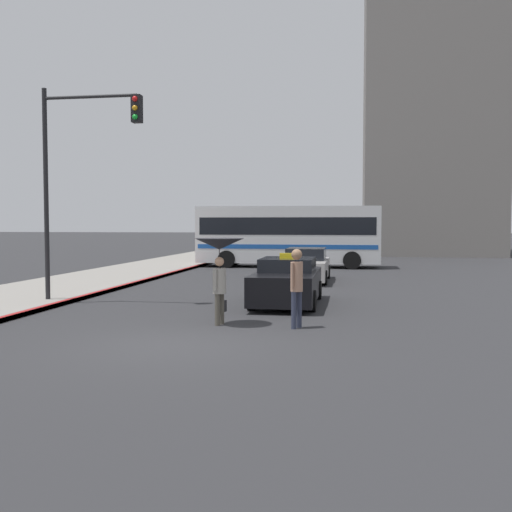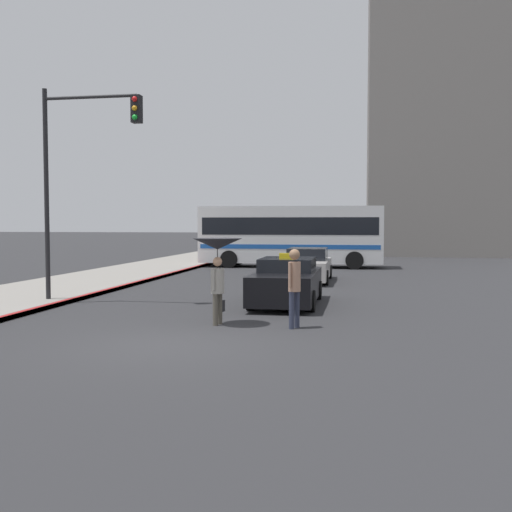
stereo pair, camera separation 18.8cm
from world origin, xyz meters
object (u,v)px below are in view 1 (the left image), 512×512
Objects in this scene: pedestrian_with_umbrella at (219,253)px; pedestrian_man at (297,281)px; sedan_red at (306,266)px; city_bus at (288,234)px; taxi at (287,282)px; traffic_light at (80,157)px.

pedestrian_with_umbrella is 1.98m from pedestrian_man.
sedan_red is 0.46× the size of city_bus.
taxi is at bearing 90.08° from sedan_red.
traffic_light is at bearing -85.47° from pedestrian_man.
sedan_red is at bearing 9.97° from pedestrian_with_umbrella.
sedan_red is 10.97m from traffic_light.
pedestrian_man reaches higher than sedan_red.
sedan_red is 11.43m from pedestrian_man.
pedestrian_with_umbrella is (-1.19, -11.24, 1.08)m from sedan_red.
traffic_light reaches higher than taxi.
sedan_red is 11.35m from pedestrian_with_umbrella.
taxi is 2.14× the size of pedestrian_with_umbrella.
traffic_light is at bearing -15.35° from city_bus.
sedan_red is 2.52× the size of pedestrian_man.
city_bus is at bearing 17.34° from pedestrian_with_umbrella.
pedestrian_man is at bearing -24.61° from traffic_light.
city_bus is (-1.64, 8.18, 1.23)m from sedan_red.
taxi reaches higher than sedan_red.
traffic_light is at bearing 53.69° from sedan_red.
pedestrian_man is at bearing 6.53° from city_bus.
city_bus is at bearing 74.87° from traffic_light.
city_bus is 19.43m from pedestrian_with_umbrella.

